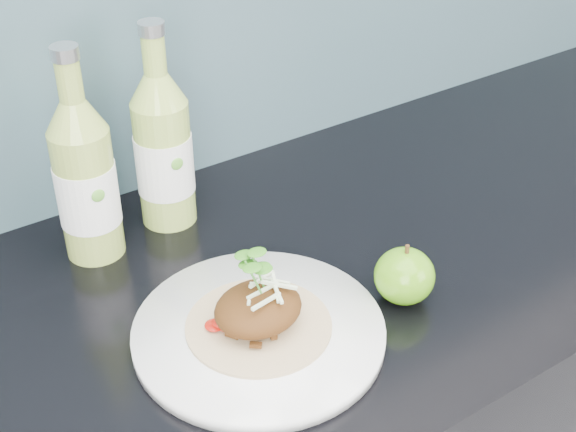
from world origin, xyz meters
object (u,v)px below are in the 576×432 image
Objects in this scene: cider_bottle_right at (163,150)px; cider_bottle_left at (86,180)px; dinner_plate at (259,332)px; green_apple at (404,276)px.

cider_bottle_left is at bearing -173.14° from cider_bottle_right.
dinner_plate is 1.09× the size of cider_bottle_right.
dinner_plate is at bearing -71.10° from cider_bottle_left.
cider_bottle_left reaches higher than green_apple.
cider_bottle_right is at bearing 84.02° from dinner_plate.
cider_bottle_right is (0.03, 0.27, 0.10)m from dinner_plate.
cider_bottle_left is 0.11m from cider_bottle_right.
green_apple is at bearing -47.62° from cider_bottle_left.
dinner_plate is 3.92× the size of green_apple.
green_apple is 0.40m from cider_bottle_left.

